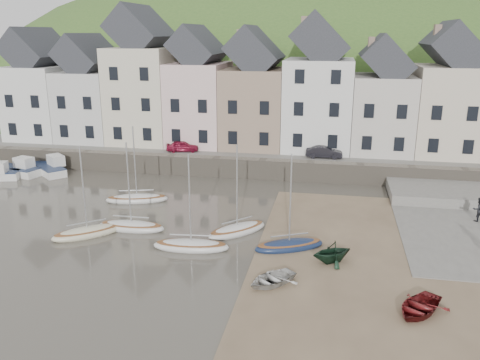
% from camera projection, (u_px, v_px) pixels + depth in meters
% --- Properties ---
extents(ground, '(160.00, 160.00, 0.00)m').
position_uv_depth(ground, '(221.00, 255.00, 30.31)').
color(ground, '#484438').
rests_on(ground, ground).
extents(quay_land, '(90.00, 30.00, 1.50)m').
position_uv_depth(quay_land, '(281.00, 138.00, 60.23)').
color(quay_land, '#3B5E25').
rests_on(quay_land, ground).
extents(quay_street, '(70.00, 7.00, 0.10)m').
position_uv_depth(quay_street, '(268.00, 153.00, 49.17)').
color(quay_street, slate).
rests_on(quay_street, quay_land).
extents(seawall, '(70.00, 1.20, 1.80)m').
position_uv_depth(seawall, '(263.00, 169.00, 46.06)').
color(seawall, slate).
rests_on(seawall, ground).
extents(beach, '(18.00, 26.00, 0.06)m').
position_uv_depth(beach, '(410.00, 270.00, 28.29)').
color(beach, brown).
rests_on(beach, ground).
extents(slipway, '(8.00, 18.00, 0.12)m').
position_uv_depth(slipway, '(454.00, 224.00, 35.08)').
color(slipway, slate).
rests_on(slipway, ground).
extents(hillside, '(134.40, 84.00, 84.00)m').
position_uv_depth(hillside, '(269.00, 206.00, 92.80)').
color(hillside, '#3B5E25').
rests_on(hillside, ground).
extents(townhouse_terrace, '(61.05, 8.00, 13.93)m').
position_uv_depth(townhouse_terrace, '(291.00, 91.00, 50.52)').
color(townhouse_terrace, silver).
rests_on(townhouse_terrace, quay_land).
extents(sailboat_0, '(5.14, 2.84, 6.32)m').
position_uv_depth(sailboat_0, '(137.00, 199.00, 39.79)').
color(sailboat_0, silver).
rests_on(sailboat_0, ground).
extents(sailboat_1, '(4.70, 1.55, 6.32)m').
position_uv_depth(sailboat_1, '(131.00, 226.00, 34.08)').
color(sailboat_1, silver).
rests_on(sailboat_1, ground).
extents(sailboat_2, '(4.49, 4.17, 6.32)m').
position_uv_depth(sailboat_2, '(87.00, 232.00, 33.05)').
color(sailboat_2, beige).
rests_on(sailboat_2, ground).
extents(sailboat_3, '(4.20, 4.30, 6.32)m').
position_uv_depth(sailboat_3, '(237.00, 230.00, 33.46)').
color(sailboat_3, silver).
rests_on(sailboat_3, ground).
extents(sailboat_4, '(4.91, 1.96, 6.32)m').
position_uv_depth(sailboat_4, '(191.00, 245.00, 30.98)').
color(sailboat_4, silver).
rests_on(sailboat_4, ground).
extents(sailboat_5, '(4.70, 3.35, 6.32)m').
position_uv_depth(sailboat_5, '(289.00, 245.00, 31.01)').
color(sailboat_5, '#162445').
rests_on(sailboat_5, ground).
extents(motorboat_0, '(4.91, 2.81, 1.70)m').
position_uv_depth(motorboat_0, '(19.00, 169.00, 47.25)').
color(motorboat_0, silver).
rests_on(motorboat_0, ground).
extents(motorboat_2, '(5.00, 4.53, 1.70)m').
position_uv_depth(motorboat_2, '(50.00, 167.00, 47.89)').
color(motorboat_2, silver).
rests_on(motorboat_2, ground).
extents(rowboat_white, '(3.45, 3.50, 0.59)m').
position_uv_depth(rowboat_white, '(272.00, 279.00, 26.56)').
color(rowboat_white, silver).
rests_on(rowboat_white, beach).
extents(rowboat_green, '(3.23, 3.12, 1.30)m').
position_uv_depth(rowboat_green, '(332.00, 252.00, 29.01)').
color(rowboat_green, black).
rests_on(rowboat_green, beach).
extents(rowboat_red, '(3.59, 3.84, 0.65)m').
position_uv_depth(rowboat_red, '(419.00, 307.00, 23.81)').
color(rowboat_red, maroon).
rests_on(rowboat_red, beach).
extents(person_dark, '(1.01, 0.88, 1.76)m').
position_uv_depth(person_dark, '(479.00, 209.00, 35.16)').
color(person_dark, black).
rests_on(person_dark, slipway).
extents(car_left, '(3.38, 1.96, 1.08)m').
position_uv_depth(car_left, '(183.00, 146.00, 49.61)').
color(car_left, maroon).
rests_on(car_left, quay_street).
extents(car_right, '(3.43, 1.22, 1.13)m').
position_uv_depth(car_right, '(324.00, 152.00, 47.06)').
color(car_right, black).
rests_on(car_right, quay_street).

